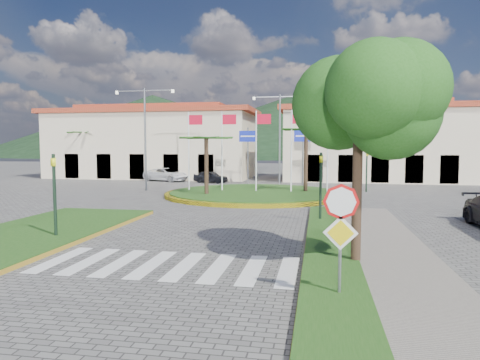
% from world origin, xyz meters
% --- Properties ---
extents(ground, '(160.00, 160.00, 0.00)m').
position_xyz_m(ground, '(0.00, 0.00, 0.00)').
color(ground, '#585553').
rests_on(ground, ground).
extents(sidewalk_right, '(4.00, 28.00, 0.15)m').
position_xyz_m(sidewalk_right, '(6.00, 2.00, 0.07)').
color(sidewalk_right, gray).
rests_on(sidewalk_right, ground).
extents(verge_right, '(1.60, 28.00, 0.18)m').
position_xyz_m(verge_right, '(4.80, 2.00, 0.09)').
color(verge_right, '#1F4D16').
rests_on(verge_right, ground).
extents(median_left, '(5.00, 14.00, 0.18)m').
position_xyz_m(median_left, '(-6.50, 6.00, 0.09)').
color(median_left, '#1F4D16').
rests_on(median_left, ground).
extents(crosswalk, '(8.00, 3.00, 0.01)m').
position_xyz_m(crosswalk, '(0.00, 4.00, 0.01)').
color(crosswalk, silver).
rests_on(crosswalk, ground).
extents(roundabout_island, '(12.70, 12.70, 6.00)m').
position_xyz_m(roundabout_island, '(0.00, 22.00, 0.17)').
color(roundabout_island, yellow).
rests_on(roundabout_island, ground).
extents(stop_sign, '(0.80, 0.11, 2.65)m').
position_xyz_m(stop_sign, '(4.90, 1.96, 1.79)').
color(stop_sign, slate).
rests_on(stop_sign, ground).
extents(deciduous_tree, '(3.60, 3.60, 6.80)m').
position_xyz_m(deciduous_tree, '(5.50, 5.00, 5.18)').
color(deciduous_tree, black).
rests_on(deciduous_tree, ground).
extents(traffic_light_left, '(0.15, 0.18, 3.20)m').
position_xyz_m(traffic_light_left, '(-5.20, 6.50, 1.94)').
color(traffic_light_left, black).
rests_on(traffic_light_left, ground).
extents(traffic_light_right, '(0.15, 0.18, 3.20)m').
position_xyz_m(traffic_light_right, '(4.50, 12.00, 1.94)').
color(traffic_light_right, black).
rests_on(traffic_light_right, ground).
extents(traffic_light_far, '(0.18, 0.15, 3.20)m').
position_xyz_m(traffic_light_far, '(8.00, 26.00, 1.94)').
color(traffic_light_far, black).
rests_on(traffic_light_far, ground).
extents(direction_sign_west, '(1.60, 0.14, 5.20)m').
position_xyz_m(direction_sign_west, '(-2.00, 30.97, 3.53)').
color(direction_sign_west, slate).
rests_on(direction_sign_west, ground).
extents(direction_sign_east, '(1.60, 0.14, 5.20)m').
position_xyz_m(direction_sign_east, '(3.00, 30.97, 3.53)').
color(direction_sign_east, slate).
rests_on(direction_sign_east, ground).
extents(street_lamp_centre, '(4.80, 0.16, 8.00)m').
position_xyz_m(street_lamp_centre, '(1.00, 30.00, 4.50)').
color(street_lamp_centre, slate).
rests_on(street_lamp_centre, ground).
extents(street_lamp_west, '(4.80, 0.16, 8.00)m').
position_xyz_m(street_lamp_west, '(-9.00, 24.00, 4.50)').
color(street_lamp_west, slate).
rests_on(street_lamp_west, ground).
extents(building_left, '(23.32, 9.54, 8.05)m').
position_xyz_m(building_left, '(-14.00, 38.00, 3.90)').
color(building_left, beige).
rests_on(building_left, ground).
extents(building_right, '(19.08, 9.54, 8.05)m').
position_xyz_m(building_right, '(10.00, 38.00, 3.90)').
color(building_right, beige).
rests_on(building_right, ground).
extents(hill_far_west, '(140.00, 140.00, 22.00)m').
position_xyz_m(hill_far_west, '(-55.00, 140.00, 11.00)').
color(hill_far_west, black).
rests_on(hill_far_west, ground).
extents(hill_far_mid, '(180.00, 180.00, 30.00)m').
position_xyz_m(hill_far_mid, '(15.00, 160.00, 15.00)').
color(hill_far_mid, black).
rests_on(hill_far_mid, ground).
extents(hill_near_back, '(110.00, 110.00, 16.00)m').
position_xyz_m(hill_near_back, '(-10.00, 130.00, 8.00)').
color(hill_near_back, black).
rests_on(hill_near_back, ground).
extents(white_van, '(5.14, 3.58, 1.30)m').
position_xyz_m(white_van, '(-10.67, 33.05, 0.65)').
color(white_van, silver).
rests_on(white_van, ground).
extents(car_dark_a, '(3.61, 2.20, 1.15)m').
position_xyz_m(car_dark_a, '(-5.77, 31.94, 0.57)').
color(car_dark_a, black).
rests_on(car_dark_a, ground).
extents(car_dark_b, '(4.29, 2.63, 1.34)m').
position_xyz_m(car_dark_b, '(6.71, 35.42, 0.67)').
color(car_dark_b, black).
rests_on(car_dark_b, ground).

